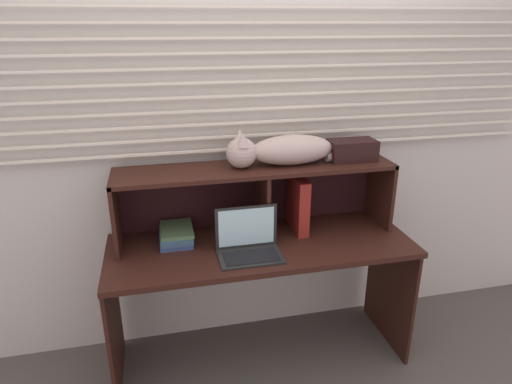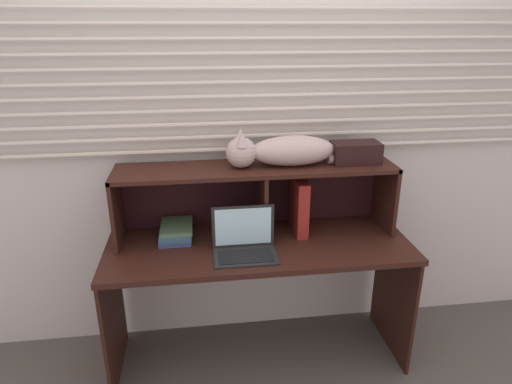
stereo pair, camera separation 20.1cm
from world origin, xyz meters
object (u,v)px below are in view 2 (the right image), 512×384
laptop (245,244)px  book_stack (176,232)px  cat (282,151)px  binder_upright (299,205)px  storage_box (355,152)px

laptop → book_stack: size_ratio=1.30×
cat → binder_upright: size_ratio=2.43×
cat → binder_upright: (0.10, 0.00, -0.31)m
laptop → storage_box: 0.76m
book_stack → storage_box: storage_box is taller
laptop → binder_upright: bearing=34.3°
laptop → storage_box: size_ratio=1.24×
laptop → book_stack: laptop is taller
cat → binder_upright: cat is taller
storage_box → cat: bearing=180.0°
cat → storage_box: 0.40m
binder_upright → book_stack: 0.68m
laptop → book_stack: (-0.35, 0.22, -0.02)m
laptop → binder_upright: 0.40m
book_stack → binder_upright: bearing=0.1°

